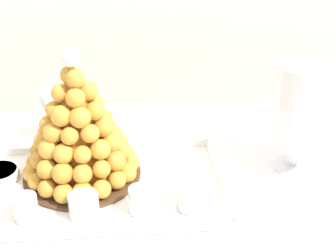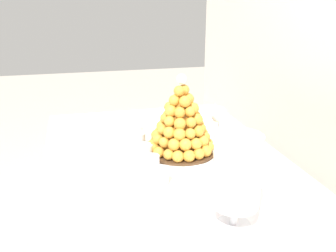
{
  "view_description": "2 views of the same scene",
  "coord_description": "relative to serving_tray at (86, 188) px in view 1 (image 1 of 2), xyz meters",
  "views": [
    {
      "loc": [
        -0.08,
        -0.83,
        1.4
      ],
      "look_at": [
        -0.01,
        0.04,
        0.93
      ],
      "focal_mm": 48.64,
      "sensor_mm": 36.0,
      "label": 1
    },
    {
      "loc": [
        1.1,
        -0.3,
        1.38
      ],
      "look_at": [
        -0.14,
        0.0,
        0.93
      ],
      "focal_mm": 40.2,
      "sensor_mm": 36.0,
      "label": 2
    }
  ],
  "objects": [
    {
      "name": "croquembouche",
      "position": [
        -0.01,
        0.05,
        0.12
      ],
      "size": [
        0.27,
        0.27,
        0.31
      ],
      "color": "#4C331E",
      "rests_on": "serving_tray"
    },
    {
      "name": "dessert_cup_centre",
      "position": [
        0.0,
        -0.1,
        0.03
      ],
      "size": [
        0.06,
        0.06,
        0.05
      ],
      "color": "silver",
      "rests_on": "serving_tray"
    },
    {
      "name": "dessert_cup_mid_left",
      "position": [
        -0.11,
        -0.1,
        0.03
      ],
      "size": [
        0.05,
        0.05,
        0.05
      ],
      "color": "silver",
      "rests_on": "serving_tray"
    },
    {
      "name": "buffet_table",
      "position": [
        0.19,
        -0.02,
        -0.09
      ],
      "size": [
        1.67,
        0.91,
        0.79
      ],
      "color": "brown",
      "rests_on": "ground_plane"
    },
    {
      "name": "macaron_goblet",
      "position": [
        0.49,
        0.05,
        0.15
      ],
      "size": [
        0.12,
        0.12,
        0.26
      ],
      "color": "white",
      "rests_on": "buffet_table"
    },
    {
      "name": "dessert_cup_mid_right",
      "position": [
        0.12,
        -0.09,
        0.03
      ],
      "size": [
        0.05,
        0.05,
        0.05
      ],
      "color": "silver",
      "rests_on": "serving_tray"
    },
    {
      "name": "serving_tray",
      "position": [
        0.0,
        0.0,
        0.0
      ],
      "size": [
        0.62,
        0.33,
        0.02
      ],
      "color": "white",
      "rests_on": "buffet_table"
    },
    {
      "name": "dessert_cup_right",
      "position": [
        0.23,
        -0.09,
        0.03
      ],
      "size": [
        0.06,
        0.06,
        0.06
      ],
      "color": "silver",
      "rests_on": "serving_tray"
    },
    {
      "name": "wine_glass",
      "position": [
        -0.09,
        0.23,
        0.11
      ],
      "size": [
        0.07,
        0.07,
        0.16
      ],
      "color": "silver",
      "rests_on": "buffet_table"
    }
  ]
}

